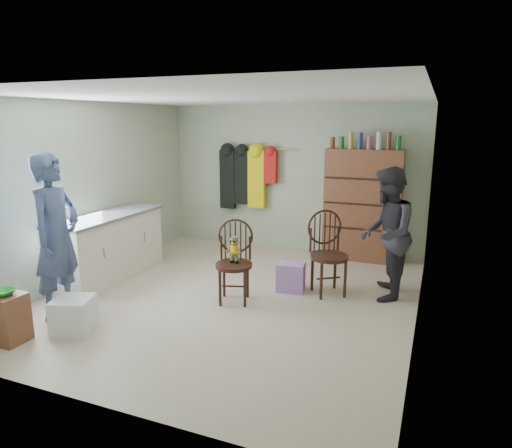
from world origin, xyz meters
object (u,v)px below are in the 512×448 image
at_px(dresser, 362,205).
at_px(counter, 108,247).
at_px(chair_front, 234,257).
at_px(chair_far, 328,250).

bearing_deg(dresser, counter, -144.32).
distance_m(chair_front, chair_far, 1.24).
xyz_separation_m(counter, chair_front, (2.02, -0.08, 0.10)).
relative_size(counter, dresser, 0.90).
xyz_separation_m(counter, chair_far, (3.04, 0.63, 0.12)).
relative_size(counter, chair_far, 1.70).
distance_m(counter, chair_front, 2.03).
height_order(counter, chair_front, chair_front).
relative_size(chair_front, chair_far, 0.94).
height_order(chair_front, chair_far, chair_far).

